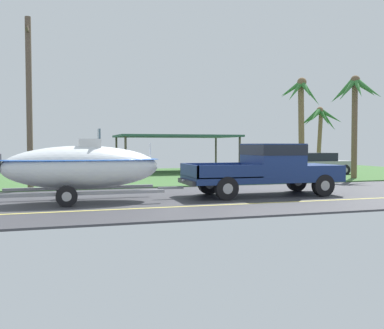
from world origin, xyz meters
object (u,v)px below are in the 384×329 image
palm_tree_near_right (301,103)px  palm_tree_mid (355,100)px  utility_pole (29,100)px  parked_sedan_near (315,164)px  carport_awning (176,137)px  boat_on_trailer (82,167)px  palm_tree_near_left (319,121)px  pickup_truck_towing (271,167)px

palm_tree_near_right → palm_tree_mid: palm_tree_near_right is taller
palm_tree_near_right → utility_pole: bearing=-154.3°
parked_sedan_near → palm_tree_near_right: 6.21m
carport_awning → utility_pole: bearing=-133.3°
palm_tree_mid → palm_tree_near_right: bearing=80.9°
boat_on_trailer → utility_pole: (-1.87, 4.51, 2.55)m
palm_tree_mid → utility_pole: size_ratio=0.79×
palm_tree_near_left → palm_tree_mid: 9.79m
parked_sedan_near → palm_tree_mid: (0.31, -3.32, 3.66)m
palm_tree_near_right → pickup_truck_towing: bearing=-124.7°
boat_on_trailer → carport_awning: carport_awning is taller
palm_tree_near_right → palm_tree_mid: size_ratio=1.19×
palm_tree_near_right → palm_tree_mid: bearing=-99.1°
palm_tree_near_left → utility_pole: bearing=-153.8°
boat_on_trailer → parked_sedan_near: 16.86m
boat_on_trailer → pickup_truck_towing: bearing=0.0°
parked_sedan_near → palm_tree_near_left: bearing=54.7°
palm_tree_near_left → palm_tree_near_right: bearing=-150.6°
boat_on_trailer → palm_tree_mid: bearing=20.4°
pickup_truck_towing → parked_sedan_near: 11.57m
carport_awning → utility_pole: utility_pole is taller
pickup_truck_towing → boat_on_trailer: (-6.87, -0.00, 0.09)m
pickup_truck_towing → palm_tree_mid: palm_tree_mid is taller
carport_awning → palm_tree_mid: 11.57m
pickup_truck_towing → palm_tree_near_right: (9.05, 13.07, 3.82)m
boat_on_trailer → palm_tree_near_right: (15.92, 13.07, 3.73)m
parked_sedan_near → palm_tree_mid: bearing=-84.7°
pickup_truck_towing → palm_tree_near_left: size_ratio=1.24×
parked_sedan_near → carport_awning: bearing=147.4°
carport_awning → palm_tree_near_right: bearing=-3.7°
palm_tree_near_left → palm_tree_near_right: palm_tree_near_right is taller
utility_pole → carport_awning: bearing=46.7°
parked_sedan_near → pickup_truck_towing: bearing=-130.6°
carport_awning → parked_sedan_near: bearing=-32.6°
pickup_truck_towing → palm_tree_near_left: (11.56, 14.48, 2.65)m
carport_awning → palm_tree_near_left: size_ratio=1.65×
boat_on_trailer → utility_pole: bearing=112.5°
boat_on_trailer → utility_pole: utility_pole is taller
carport_awning → palm_tree_near_left: (11.66, 0.82, 1.30)m
palm_tree_near_right → utility_pole: utility_pole is taller
pickup_truck_towing → boat_on_trailer: size_ratio=0.96×
utility_pole → boat_on_trailer: bearing=-67.5°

